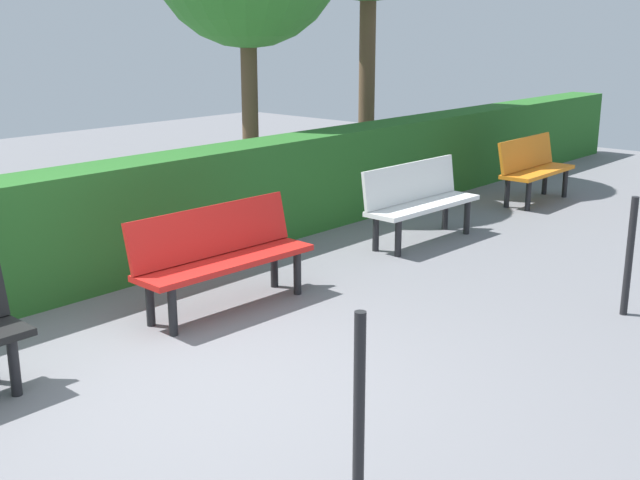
# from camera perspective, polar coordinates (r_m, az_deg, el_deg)

# --- Properties ---
(ground_plane) EXTENTS (24.13, 24.13, 0.00)m
(ground_plane) POSITION_cam_1_polar(r_m,az_deg,el_deg) (5.51, -9.20, -10.10)
(ground_plane) COLOR slate
(bench_orange) EXTENTS (1.41, 0.48, 0.86)m
(bench_orange) POSITION_cam_1_polar(r_m,az_deg,el_deg) (11.12, 15.00, 5.10)
(bench_orange) COLOR orange
(bench_orange) RESTS_ON ground_plane
(bench_white) EXTENTS (1.58, 0.50, 0.86)m
(bench_white) POSITION_cam_1_polar(r_m,az_deg,el_deg) (8.82, 7.05, 2.98)
(bench_white) COLOR white
(bench_white) RESTS_ON ground_plane
(bench_red) EXTENTS (1.67, 0.53, 0.86)m
(bench_red) POSITION_cam_1_polar(r_m,az_deg,el_deg) (6.73, -7.09, -0.88)
(bench_red) COLOR red
(bench_red) RESTS_ON ground_plane
(hedge_row) EXTENTS (20.13, 0.56, 1.10)m
(hedge_row) POSITION_cam_1_polar(r_m,az_deg,el_deg) (7.78, -12.95, 1.54)
(hedge_row) COLOR #266023
(hedge_row) RESTS_ON ground_plane
(railing_post_mid) EXTENTS (0.06, 0.06, 1.00)m
(railing_post_mid) POSITION_cam_1_polar(r_m,az_deg,el_deg) (6.97, 21.23, -1.11)
(railing_post_mid) COLOR black
(railing_post_mid) RESTS_ON ground_plane
(railing_post_far) EXTENTS (0.06, 0.06, 1.00)m
(railing_post_far) POSITION_cam_1_polar(r_m,az_deg,el_deg) (4.06, 2.81, -11.77)
(railing_post_far) COLOR black
(railing_post_far) RESTS_ON ground_plane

